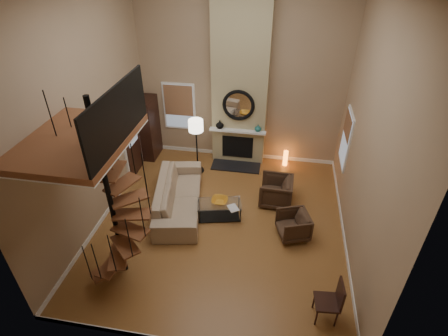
% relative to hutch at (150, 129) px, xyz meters
% --- Properties ---
extents(ground, '(6.00, 6.50, 0.01)m').
position_rel_hutch_xyz_m(ground, '(2.80, -2.83, -0.95)').
color(ground, '#AA7137').
rests_on(ground, ground).
extents(back_wall, '(6.00, 0.02, 5.50)m').
position_rel_hutch_xyz_m(back_wall, '(2.80, 0.42, 1.80)').
color(back_wall, tan).
rests_on(back_wall, ground).
extents(front_wall, '(6.00, 0.02, 5.50)m').
position_rel_hutch_xyz_m(front_wall, '(2.80, -6.08, 1.80)').
color(front_wall, tan).
rests_on(front_wall, ground).
extents(left_wall, '(0.02, 6.50, 5.50)m').
position_rel_hutch_xyz_m(left_wall, '(-0.20, -2.83, 1.80)').
color(left_wall, tan).
rests_on(left_wall, ground).
extents(right_wall, '(0.02, 6.50, 5.50)m').
position_rel_hutch_xyz_m(right_wall, '(5.80, -2.83, 1.80)').
color(right_wall, tan).
rests_on(right_wall, ground).
extents(baseboard_back, '(6.00, 0.02, 0.12)m').
position_rel_hutch_xyz_m(baseboard_back, '(2.80, 0.41, -0.89)').
color(baseboard_back, white).
rests_on(baseboard_back, ground).
extents(baseboard_left, '(0.02, 6.50, 0.12)m').
position_rel_hutch_xyz_m(baseboard_left, '(-0.19, -2.83, -0.89)').
color(baseboard_left, white).
rests_on(baseboard_left, ground).
extents(baseboard_right, '(0.02, 6.50, 0.12)m').
position_rel_hutch_xyz_m(baseboard_right, '(5.79, -2.83, -0.89)').
color(baseboard_right, white).
rests_on(baseboard_right, ground).
extents(chimney_breast, '(1.60, 0.38, 5.50)m').
position_rel_hutch_xyz_m(chimney_breast, '(2.80, 0.23, 1.80)').
color(chimney_breast, tan).
rests_on(chimney_breast, ground).
extents(hearth, '(1.50, 0.60, 0.04)m').
position_rel_hutch_xyz_m(hearth, '(2.80, -0.26, -0.93)').
color(hearth, black).
rests_on(hearth, ground).
extents(firebox, '(0.95, 0.02, 0.72)m').
position_rel_hutch_xyz_m(firebox, '(2.80, 0.03, -0.40)').
color(firebox, black).
rests_on(firebox, chimney_breast).
extents(mantel, '(1.70, 0.18, 0.06)m').
position_rel_hutch_xyz_m(mantel, '(2.80, -0.05, 0.20)').
color(mantel, white).
rests_on(mantel, chimney_breast).
extents(mirror_frame, '(0.94, 0.10, 0.94)m').
position_rel_hutch_xyz_m(mirror_frame, '(2.80, 0.01, 1.00)').
color(mirror_frame, black).
rests_on(mirror_frame, chimney_breast).
extents(mirror_disc, '(0.80, 0.01, 0.80)m').
position_rel_hutch_xyz_m(mirror_disc, '(2.80, 0.02, 1.00)').
color(mirror_disc, white).
rests_on(mirror_disc, chimney_breast).
extents(vase_left, '(0.24, 0.24, 0.25)m').
position_rel_hutch_xyz_m(vase_left, '(2.25, -0.01, 0.35)').
color(vase_left, black).
rests_on(vase_left, mantel).
extents(vase_right, '(0.20, 0.20, 0.21)m').
position_rel_hutch_xyz_m(vase_right, '(3.40, -0.01, 0.33)').
color(vase_right, '#195956').
rests_on(vase_right, mantel).
extents(window_back, '(1.02, 0.06, 1.52)m').
position_rel_hutch_xyz_m(window_back, '(0.90, 0.39, 0.67)').
color(window_back, white).
rests_on(window_back, back_wall).
extents(window_right, '(0.06, 1.02, 1.52)m').
position_rel_hutch_xyz_m(window_right, '(5.77, -0.83, 0.68)').
color(window_right, white).
rests_on(window_right, right_wall).
extents(entry_door, '(0.10, 1.05, 2.16)m').
position_rel_hutch_xyz_m(entry_door, '(-0.15, -1.03, 0.10)').
color(entry_door, white).
rests_on(entry_door, ground).
extents(loft, '(1.70, 2.20, 1.09)m').
position_rel_hutch_xyz_m(loft, '(0.76, -4.63, 2.29)').
color(loft, brown).
rests_on(loft, left_wall).
extents(spiral_stair, '(1.47, 1.47, 4.06)m').
position_rel_hutch_xyz_m(spiral_stair, '(1.02, -4.62, 0.83)').
color(spiral_stair, black).
rests_on(spiral_stair, ground).
extents(hutch, '(0.43, 0.91, 2.03)m').
position_rel_hutch_xyz_m(hutch, '(0.00, 0.00, 0.00)').
color(hutch, black).
rests_on(hutch, ground).
extents(sofa, '(1.59, 2.93, 0.81)m').
position_rel_hutch_xyz_m(sofa, '(1.58, -2.40, -0.55)').
color(sofa, tan).
rests_on(sofa, ground).
extents(armchair_near, '(0.89, 0.86, 0.78)m').
position_rel_hutch_xyz_m(armchair_near, '(4.17, -1.76, -0.60)').
color(armchair_near, '#432D1F').
rests_on(armchair_near, ground).
extents(armchair_far, '(0.89, 0.88, 0.64)m').
position_rel_hutch_xyz_m(armchair_far, '(4.62, -2.98, -0.60)').
color(armchair_far, '#432D1F').
rests_on(armchair_far, ground).
extents(coffee_table, '(1.20, 0.79, 0.43)m').
position_rel_hutch_xyz_m(coffee_table, '(2.71, -2.63, -0.67)').
color(coffee_table, silver).
rests_on(coffee_table, ground).
extents(bowl, '(0.41, 0.41, 0.10)m').
position_rel_hutch_xyz_m(bowl, '(2.71, -2.58, -0.45)').
color(bowl, orange).
rests_on(bowl, coffee_table).
extents(book, '(0.35, 0.37, 0.03)m').
position_rel_hutch_xyz_m(book, '(3.06, -2.78, -0.49)').
color(book, gray).
rests_on(book, coffee_table).
extents(floor_lamp, '(0.42, 0.42, 1.74)m').
position_rel_hutch_xyz_m(floor_lamp, '(1.68, -0.67, 0.46)').
color(floor_lamp, black).
rests_on(floor_lamp, ground).
extents(accent_lamp, '(0.14, 0.14, 0.50)m').
position_rel_hutch_xyz_m(accent_lamp, '(4.30, 0.11, -0.70)').
color(accent_lamp, orange).
rests_on(accent_lamp, ground).
extents(side_chair, '(0.48, 0.47, 0.96)m').
position_rel_hutch_xyz_m(side_chair, '(5.28, -5.07, -0.42)').
color(side_chair, black).
rests_on(side_chair, ground).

